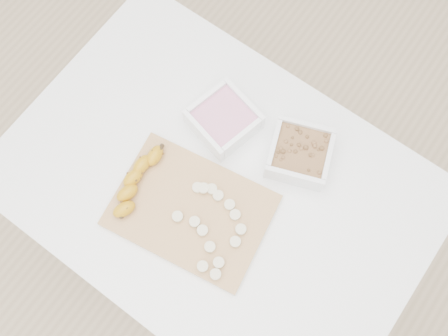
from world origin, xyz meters
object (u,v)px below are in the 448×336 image
Objects in this scene: bowl_granola at (300,153)px; banana at (136,182)px; table at (217,195)px; cutting_board at (191,210)px; bowl_yogurt at (224,120)px.

bowl_granola reaches higher than banana.
bowl_granola is at bearing 55.31° from table.
table is 2.84× the size of cutting_board.
bowl_granola is 0.39m from banana.
banana is (-0.07, -0.24, -0.00)m from bowl_yogurt.
bowl_yogurt is 0.23m from cutting_board.
banana is at bearing -143.59° from table.
bowl_granola is (0.19, 0.04, -0.00)m from bowl_yogurt.
cutting_board is (-0.13, -0.25, -0.03)m from bowl_granola.
bowl_granola is at bearing 48.51° from banana.
table is 0.24m from bowl_granola.
banana is (-0.15, -0.11, 0.13)m from table.
bowl_yogurt is at bearing 106.60° from cutting_board.
bowl_yogurt is 0.48× the size of cutting_board.
banana is at bearing -133.61° from bowl_granola.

